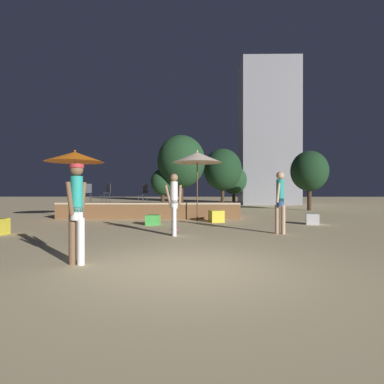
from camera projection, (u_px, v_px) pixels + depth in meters
ground_plane at (188, 268)px, 5.10m from camera, size 120.00×120.00×0.00m
wooden_deck at (152, 210)px, 15.29m from camera, size 8.57×3.12×0.76m
patio_umbrella_0 at (75, 157)px, 13.21m from camera, size 2.52×2.52×3.11m
patio_umbrella_1 at (197, 158)px, 13.12m from camera, size 2.19×2.19×3.09m
cube_seat_0 at (153, 220)px, 11.56m from camera, size 0.54×0.54×0.38m
cube_seat_1 at (312, 219)px, 11.66m from camera, size 0.58×0.58×0.42m
cube_seat_3 at (216, 216)px, 12.58m from camera, size 0.68×0.68×0.49m
person_0 at (280, 199)px, 9.11m from camera, size 0.41×0.56×1.90m
person_1 at (174, 201)px, 8.75m from camera, size 0.52×0.31×1.82m
person_2 at (77, 207)px, 5.32m from camera, size 0.30×0.52×1.80m
bistro_chair_0 at (88, 191)px, 14.87m from camera, size 0.46×0.46×0.90m
bistro_chair_1 at (107, 191)px, 14.66m from camera, size 0.48×0.48×0.90m
bistro_chair_2 at (144, 191)px, 15.24m from camera, size 0.48×0.48×0.90m
frisbee_disc at (175, 229)px, 10.10m from camera, size 0.25×0.25×0.03m
background_tree_0 at (181, 162)px, 21.17m from camera, size 3.38×3.38×5.25m
background_tree_1 at (223, 170)px, 24.04m from camera, size 3.05×3.05×4.70m
background_tree_2 at (163, 182)px, 21.33m from camera, size 1.70×1.70×2.88m
background_tree_3 at (234, 180)px, 26.10m from camera, size 2.25×2.25×3.50m
background_tree_4 at (309, 171)px, 20.05m from camera, size 2.45×2.45×3.99m
distant_building at (268, 134)px, 29.08m from camera, size 5.42×3.71×13.78m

